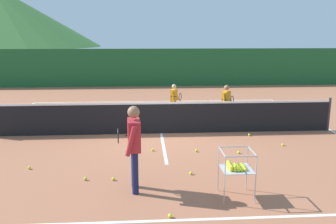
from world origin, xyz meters
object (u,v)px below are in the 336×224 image
object	(u,v)px
tennis_ball_0	(29,168)
student_1	(226,100)
ball_cart	(236,167)
tennis_ball_9	(249,135)
tennis_ball_11	(196,151)
student_0	(174,97)
tennis_ball_3	(283,145)
tennis_ball_10	(153,150)
tennis_ball_7	(85,179)
tennis_ball_1	(170,216)
tennis_ball_4	(239,152)
tennis_net	(161,118)
tennis_ball_2	(191,173)
tennis_ball_5	(113,179)
instructor	(134,141)

from	to	relation	value
tennis_ball_0	student_1	bearing A→B (deg)	37.16
ball_cart	tennis_ball_9	world-z (taller)	ball_cart
tennis_ball_11	ball_cart	bearing A→B (deg)	-82.86
student_0	tennis_ball_3	world-z (taller)	student_0
tennis_ball_0	tennis_ball_10	size ratio (longest dim) A/B	1.00
tennis_ball_7	tennis_ball_1	bearing A→B (deg)	-45.52
tennis_ball_4	tennis_net	bearing A→B (deg)	132.42
tennis_ball_4	student_0	bearing A→B (deg)	106.73
student_0	tennis_ball_1	size ratio (longest dim) A/B	17.79
tennis_net	ball_cart	world-z (taller)	tennis_net
tennis_ball_10	tennis_ball_2	bearing A→B (deg)	-64.70
tennis_ball_5	tennis_ball_10	distance (m)	2.07
tennis_ball_0	tennis_ball_3	distance (m)	6.51
ball_cart	tennis_ball_9	distance (m)	4.34
tennis_ball_7	tennis_ball_9	world-z (taller)	same
student_1	tennis_ball_5	xyz separation A→B (m)	(-3.48, -4.89, -0.74)
ball_cart	tennis_ball_2	size ratio (longest dim) A/B	13.22
instructor	tennis_ball_1	xyz separation A→B (m)	(0.61, -1.13, -0.97)
tennis_ball_0	tennis_ball_3	world-z (taller)	same
tennis_ball_0	tennis_ball_7	size ratio (longest dim) A/B	1.00
tennis_ball_2	tennis_ball_7	world-z (taller)	same
tennis_ball_2	tennis_ball_11	distance (m)	1.56
tennis_ball_4	tennis_ball_5	world-z (taller)	same
student_0	tennis_ball_1	bearing A→B (deg)	-95.36
tennis_ball_2	tennis_ball_4	distance (m)	1.91
tennis_net	tennis_ball_2	world-z (taller)	tennis_net
tennis_ball_2	tennis_ball_4	bearing A→B (deg)	43.16
student_0	tennis_ball_11	bearing A→B (deg)	-86.68
tennis_net	student_0	distance (m)	2.32
instructor	tennis_ball_9	distance (m)	5.03
student_0	tennis_ball_5	world-z (taller)	student_0
tennis_ball_4	tennis_ball_10	bearing A→B (deg)	170.84
tennis_net	instructor	size ratio (longest dim) A/B	6.34
tennis_ball_0	tennis_ball_3	xyz separation A→B (m)	(6.38, 1.31, 0.00)
tennis_ball_9	tennis_ball_0	bearing A→B (deg)	-157.79
tennis_ball_1	tennis_ball_2	distance (m)	1.93
tennis_ball_5	tennis_ball_9	distance (m)	4.92
tennis_ball_2	tennis_ball_5	distance (m)	1.67
student_0	student_1	distance (m)	1.95
tennis_ball_1	tennis_ball_10	xyz separation A→B (m)	(-0.19, 3.50, 0.00)
tennis_ball_2	tennis_net	bearing A→B (deg)	98.18
instructor	tennis_ball_7	distance (m)	1.53
tennis_ball_1	tennis_ball_2	size ratio (longest dim) A/B	1.00
tennis_ball_4	tennis_ball_5	size ratio (longest dim) A/B	1.00
tennis_net	tennis_ball_4	bearing A→B (deg)	-47.58
ball_cart	tennis_ball_4	distance (m)	2.61
tennis_net	student_1	world-z (taller)	student_1
tennis_net	tennis_ball_10	size ratio (longest dim) A/B	156.45
tennis_net	instructor	distance (m)	4.18
student_1	tennis_ball_11	world-z (taller)	student_1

